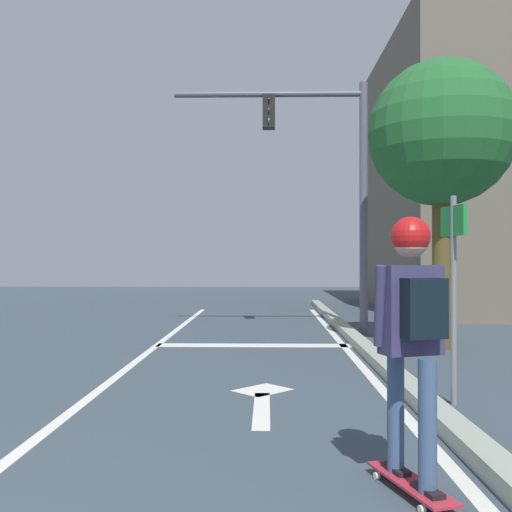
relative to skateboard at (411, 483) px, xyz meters
The scene contains 11 objects.
lane_line_center 4.28m from the skateboard, 130.06° to the left, with size 0.12×20.00×0.01m, color silver.
lane_line_curbside 3.30m from the skateboard, 83.29° to the left, with size 0.12×20.00×0.01m, color silver.
stop_bar 6.34m from the skateboard, 100.09° to the left, with size 3.29×0.40×0.01m, color silver.
lane_arrow_stem 2.22m from the skateboard, 115.23° to the left, with size 0.16×1.40×0.01m, color silver.
lane_arrow_head 3.01m from the skateboard, 108.31° to the left, with size 0.56×0.44×0.01m, color silver.
curb_strip 3.34m from the skateboard, 79.02° to the left, with size 0.24×24.00×0.14m, color #959E8E.
skateboard is the anchor object (origin of this frame).
skater 1.05m from the skateboard, 72.60° to the right, with size 0.44×0.61×1.64m.
traffic_signal_mast 8.41m from the skateboard, 88.73° to the left, with size 3.75×0.34×4.88m.
street_sign_post 2.77m from the skateboard, 66.59° to the left, with size 0.13×0.44×2.09m.
roadside_tree 7.07m from the skateboard, 71.88° to the left, with size 2.36×2.36×4.68m.
Camera 1 is at (1.77, -0.94, 1.45)m, focal length 41.26 mm.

